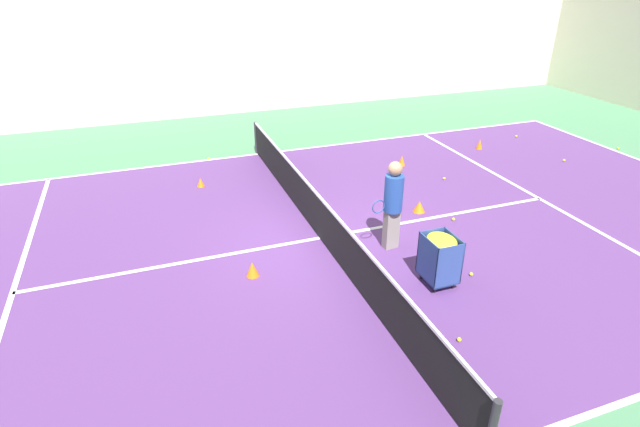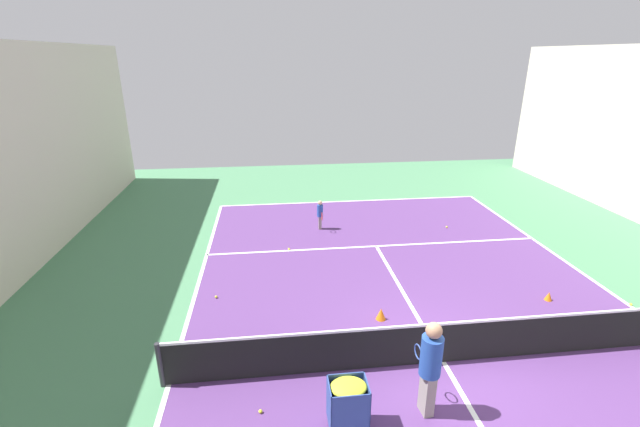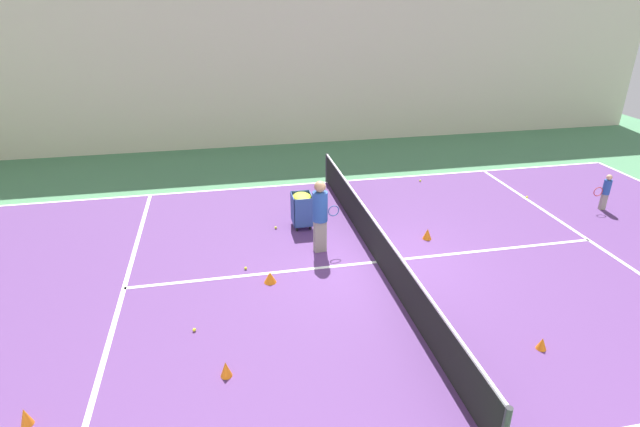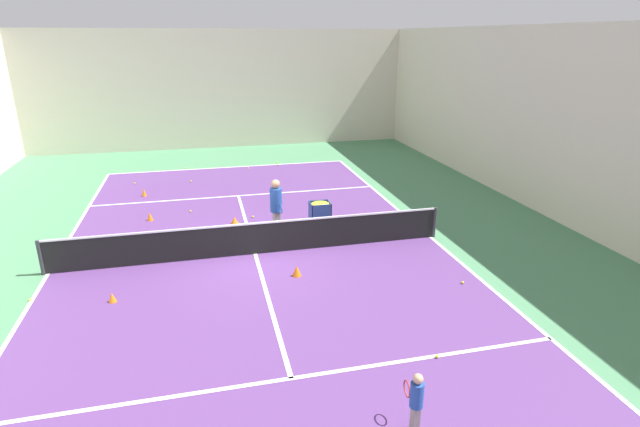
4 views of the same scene
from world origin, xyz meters
name	(u,v)px [view 4 (image 4 of 4)]	position (x,y,z in m)	size (l,w,h in m)	color
ground_plane	(255,254)	(0.00, 0.00, 0.00)	(34.42, 34.42, 0.00)	#477F56
court_playing_area	(255,254)	(0.00, 0.00, 0.00)	(10.99, 20.85, 0.00)	#563370
line_baseline_far	(230,167)	(0.00, 10.43, 0.01)	(10.99, 0.10, 0.00)	white
line_sideline_left	(48,274)	(-5.50, 0.00, 0.01)	(0.10, 20.85, 0.00)	white
line_sideline_right	(430,237)	(5.50, 0.00, 0.01)	(0.10, 20.85, 0.00)	white
line_service_near	(291,378)	(0.00, -5.73, 0.01)	(10.99, 0.10, 0.00)	white
line_service_far	(238,196)	(0.00, 5.73, 0.01)	(10.99, 0.10, 0.00)	white
line_centre_service	(255,254)	(0.00, 0.00, 0.01)	(0.10, 11.47, 0.00)	white
hall_enclosure_right	(580,130)	(10.35, 0.00, 3.17)	(0.15, 30.72, 6.34)	beige
hall_enclosure_far	(221,90)	(0.00, 15.28, 3.17)	(20.55, 0.15, 6.34)	beige
tennis_net	(254,238)	(0.00, 0.00, 0.50)	(11.29, 0.10, 0.97)	#2D2D33
player_near_baseline	(416,399)	(1.67, -7.45, 0.62)	(0.23, 0.55, 1.08)	gray
coach_at_net	(276,204)	(0.83, 1.21, 1.06)	(0.41, 0.70, 1.85)	gray
ball_cart	(320,210)	(2.27, 1.41, 0.68)	(0.65, 0.53, 0.96)	#2D478C
training_cone_0	(297,271)	(0.90, -1.65, 0.15)	(0.24, 0.24, 0.29)	orange
training_cone_1	(112,297)	(-3.61, -1.97, 0.12)	(0.19, 0.19, 0.23)	orange
training_cone_2	(235,221)	(-0.39, 2.59, 0.13)	(0.28, 0.28, 0.26)	orange
training_cone_3	(144,192)	(-3.61, 6.59, 0.15)	(0.19, 0.19, 0.30)	orange
training_cone_4	(150,216)	(-3.17, 3.64, 0.15)	(0.20, 0.20, 0.29)	orange
tennis_ball_0	(368,231)	(3.74, 0.90, 0.04)	(0.07, 0.07, 0.07)	yellow
tennis_ball_1	(248,168)	(0.82, 9.91, 0.04)	(0.07, 0.07, 0.07)	yellow
tennis_ball_2	(277,162)	(2.32, 10.76, 0.04)	(0.07, 0.07, 0.07)	yellow
tennis_ball_3	(185,168)	(-2.09, 10.62, 0.04)	(0.07, 0.07, 0.07)	yellow
tennis_ball_4	(437,356)	(2.89, -5.79, 0.04)	(0.07, 0.07, 0.07)	yellow
tennis_ball_5	(278,165)	(2.28, 10.22, 0.04)	(0.07, 0.07, 0.07)	yellow
tennis_ball_6	(190,211)	(-1.84, 4.20, 0.04)	(0.07, 0.07, 0.07)	yellow
tennis_ball_7	(191,181)	(-1.82, 8.23, 0.04)	(0.07, 0.07, 0.07)	yellow
tennis_ball_8	(253,217)	(0.28, 3.09, 0.04)	(0.07, 0.07, 0.07)	yellow
tennis_ball_9	(463,282)	(4.92, -3.08, 0.04)	(0.07, 0.07, 0.07)	yellow
tennis_ball_10	(135,183)	(-4.16, 8.45, 0.04)	(0.07, 0.07, 0.07)	yellow
tennis_ball_11	(30,300)	(-5.52, -1.47, 0.04)	(0.07, 0.07, 0.07)	yellow
tennis_ball_12	(315,221)	(2.29, 2.14, 0.04)	(0.07, 0.07, 0.07)	yellow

